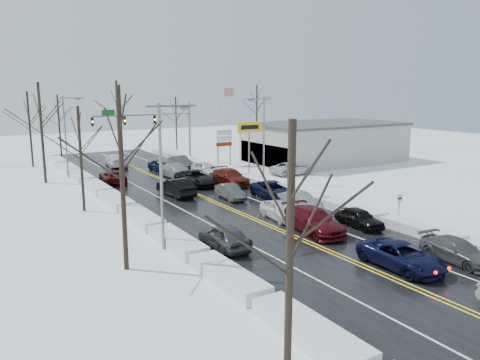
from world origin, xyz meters
TOP-DOWN VIEW (x-y plane):
  - ground at (0.00, 0.00)m, footprint 160.00×160.00m
  - road_surface at (0.00, 2.00)m, footprint 14.00×84.00m
  - snow_bank_left at (-7.60, 2.00)m, footprint 1.59×72.00m
  - snow_bank_right at (7.60, 2.00)m, footprint 1.59×72.00m
  - traffic_signal_mast at (3.45, 27.99)m, footprint 13.28×0.39m
  - tires_plus_sign at (10.50, 15.99)m, footprint 3.20×0.34m
  - used_vehicles_sign at (10.50, 22.00)m, footprint 2.20×0.22m
  - speed_limit_sign at (8.20, -8.00)m, footprint 0.55×0.09m
  - flagpole at (15.17, 30.00)m, footprint 1.87×1.20m
  - dealership_building at (23.98, 18.00)m, footprint 20.40×12.40m
  - streetlight_ne at (8.30, 10.00)m, footprint 3.20×0.25m
  - streetlight_sw at (-8.30, -4.00)m, footprint 3.20×0.25m
  - streetlight_nw at (-8.30, 24.00)m, footprint 3.20×0.25m
  - tree_left_a at (-11.00, -20.00)m, footprint 3.60×3.60m
  - tree_left_b at (-11.50, -6.00)m, footprint 4.00×4.00m
  - tree_left_c at (-10.50, 8.00)m, footprint 3.40×3.40m
  - tree_left_d at (-11.20, 22.00)m, footprint 4.20×4.20m
  - tree_left_e at (-10.80, 34.00)m, footprint 3.80×3.80m
  - tree_far_b at (-6.00, 41.00)m, footprint 3.60×3.60m
  - tree_far_c at (2.00, 39.00)m, footprint 4.40×4.40m
  - tree_far_d at (12.00, 40.50)m, footprint 3.40×3.40m
  - tree_far_e at (28.00, 41.00)m, footprint 4.20×4.20m
  - queued_car_2 at (1.57, -13.80)m, footprint 2.51×5.22m
  - queued_car_3 at (1.73, -6.14)m, footprint 3.08×5.99m
  - queued_car_4 at (1.71, -2.22)m, footprint 2.07×4.30m
  - queued_car_5 at (1.86, 5.55)m, footprint 1.69×4.11m
  - queued_car_6 at (1.83, 12.50)m, footprint 2.84×5.78m
  - queued_car_7 at (1.86, 17.45)m, footprint 2.67×5.69m
  - queued_car_8 at (1.84, 22.43)m, footprint 2.07×4.19m
  - queued_car_11 at (5.12, -14.81)m, footprint 2.30×4.74m
  - queued_car_12 at (5.35, -6.89)m, footprint 1.83×4.12m
  - queued_car_13 at (5.09, -0.42)m, footprint 1.84×4.29m
  - queued_car_14 at (5.27, 3.67)m, footprint 3.26×5.78m
  - queued_car_15 at (5.08, 11.08)m, footprint 2.45×5.61m
  - queued_car_16 at (5.10, 16.62)m, footprint 2.02×4.78m
  - queued_car_17 at (5.08, 23.60)m, footprint 1.69×4.53m
  - oncoming_car_0 at (-1.87, 9.19)m, footprint 2.08×5.13m
  - oncoming_car_1 at (-5.13, 18.31)m, footprint 2.77×5.13m
  - oncoming_car_2 at (-1.60, 28.63)m, footprint 2.95×5.88m
  - oncoming_car_3 at (-5.15, -5.76)m, footprint 1.84×4.52m
  - parked_car_0 at (14.06, 12.29)m, footprint 5.28×2.53m
  - parked_car_1 at (16.94, 16.41)m, footprint 2.17×5.00m
  - parked_car_2 at (14.87, 21.44)m, footprint 1.93×4.14m

SIDE VIEW (x-z plane):
  - ground at x=0.00m, z-range 0.00..0.00m
  - snow_bank_left at x=-7.60m, z-range -0.35..0.35m
  - snow_bank_right at x=7.60m, z-range -0.35..0.35m
  - queued_car_2 at x=1.57m, z-range -0.72..0.72m
  - queued_car_3 at x=1.73m, z-range -0.83..0.83m
  - queued_car_4 at x=1.71m, z-range -0.71..0.71m
  - queued_car_5 at x=1.86m, z-range -0.66..0.66m
  - queued_car_6 at x=1.83m, z-range -0.79..0.79m
  - queued_car_7 at x=1.86m, z-range -0.80..0.80m
  - queued_car_8 at x=1.84m, z-range -0.69..0.69m
  - queued_car_11 at x=5.12m, z-range -0.66..0.66m
  - queued_car_12 at x=5.35m, z-range -0.69..0.69m
  - queued_car_13 at x=5.09m, z-range -0.69..0.69m
  - queued_car_14 at x=5.27m, z-range -0.76..0.76m
  - queued_car_15 at x=5.08m, z-range -0.80..0.80m
  - queued_car_16 at x=5.10m, z-range -0.81..0.81m
  - queued_car_17 at x=5.08m, z-range -0.74..0.74m
  - oncoming_car_0 at x=-1.87m, z-range -0.83..0.83m
  - oncoming_car_1 at x=-5.13m, z-range -0.68..0.68m
  - oncoming_car_2 at x=-1.60m, z-range -0.82..0.82m
  - oncoming_car_3 at x=-5.15m, z-range -0.77..0.77m
  - parked_car_0 at x=14.06m, z-range -0.73..0.73m
  - parked_car_1 at x=16.94m, z-range -0.72..0.72m
  - parked_car_2 at x=14.87m, z-range -0.69..0.69m
  - road_surface at x=0.00m, z-range 0.00..0.01m
  - speed_limit_sign at x=8.20m, z-range 0.46..2.81m
  - dealership_building at x=23.98m, z-range 0.01..5.31m
  - used_vehicles_sign at x=10.50m, z-range 0.99..5.64m
  - tires_plus_sign at x=10.50m, z-range 1.99..7.99m
  - streetlight_ne at x=8.30m, z-range 0.81..9.81m
  - streetlight_sw at x=-8.30m, z-range 0.81..9.81m
  - streetlight_nw at x=-8.30m, z-range 0.81..9.81m
  - traffic_signal_mast at x=3.45m, z-range 1.48..9.48m
  - flagpole at x=15.17m, z-range 0.93..10.93m
  - tree_left_c at x=-10.50m, z-range 1.69..10.19m
  - tree_far_d at x=12.00m, z-range 1.69..10.19m
  - tree_left_a at x=-11.00m, z-range 1.79..10.79m
  - tree_far_b at x=-6.00m, z-range 1.79..10.79m
  - tree_left_e at x=-10.80m, z-range 1.89..11.39m
  - tree_left_b at x=-11.50m, z-range 1.99..11.99m
  - tree_left_d at x=-11.20m, z-range 2.08..12.58m
  - tree_far_e at x=28.00m, z-range 2.08..12.58m
  - tree_far_c at x=2.00m, z-range 2.18..13.18m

